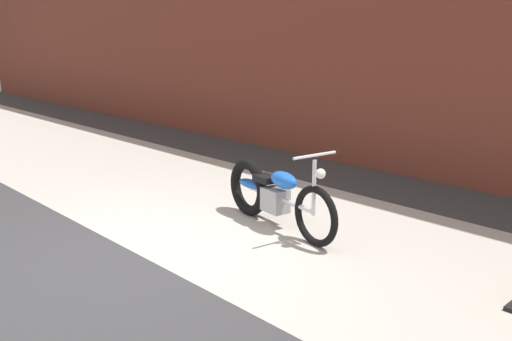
% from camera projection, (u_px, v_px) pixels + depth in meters
% --- Properties ---
extents(ground_plane, '(80.00, 80.00, 0.00)m').
position_uv_depth(ground_plane, '(139.00, 255.00, 5.82)').
color(ground_plane, '#38383A').
extents(sidewalk_slab, '(36.00, 3.50, 0.01)m').
position_uv_depth(sidewalk_slab, '(259.00, 218.00, 6.99)').
color(sidewalk_slab, '#B2ADA3').
rests_on(sidewalk_slab, ground).
extents(motorcycle_blue, '(2.00, 0.65, 1.03)m').
position_uv_depth(motorcycle_blue, '(272.00, 194.00, 6.63)').
color(motorcycle_blue, black).
rests_on(motorcycle_blue, ground).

